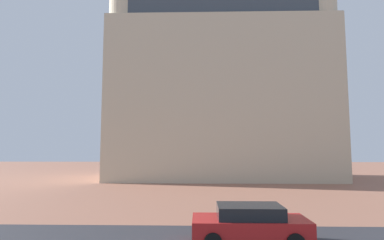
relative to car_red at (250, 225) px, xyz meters
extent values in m
cube|color=beige|center=(0.59, 22.90, 8.12)|extent=(24.94, 10.27, 17.63)
cube|color=#38424C|center=(0.59, 22.90, 18.14)|extent=(22.94, 9.45, 2.40)
cube|color=beige|center=(-1.57, 22.90, 16.42)|extent=(4.82, 4.82, 34.23)
cylinder|color=beige|center=(-10.38, 19.27, 9.61)|extent=(2.80, 2.80, 20.61)
cylinder|color=beige|center=(11.56, 19.27, 10.25)|extent=(2.80, 2.80, 21.89)
cube|color=red|center=(0.00, 0.00, -0.13)|extent=(4.35, 1.73, 0.77)
cube|color=black|center=(0.00, 0.00, 0.50)|extent=(2.44, 1.52, 0.48)
cylinder|color=black|center=(-1.44, 0.86, -0.37)|extent=(0.64, 0.22, 0.64)
cylinder|color=black|center=(1.44, 0.86, -0.37)|extent=(0.64, 0.22, 0.64)
camera|label=1|loc=(-1.91, -11.41, 2.96)|focal=27.23mm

